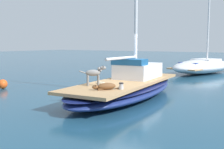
{
  "coord_description": "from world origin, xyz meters",
  "views": [
    {
      "loc": [
        5.3,
        -9.23,
        2.11
      ],
      "look_at": [
        0.0,
        -1.0,
        1.01
      ],
      "focal_mm": 44.21,
      "sensor_mm": 36.0,
      "label": 1
    }
  ],
  "objects": [
    {
      "name": "ground_plane",
      "position": [
        0.0,
        0.0,
        0.0
      ],
      "size": [
        120.0,
        120.0,
        0.0
      ],
      "primitive_type": "plane",
      "color": "navy"
    },
    {
      "name": "coiled_rope",
      "position": [
        -0.49,
        -1.03,
        0.68
      ],
      "size": [
        0.32,
        0.32,
        0.04
      ],
      "primitive_type": "torus",
      "color": "beige",
      "rests_on": "sailboat_main"
    },
    {
      "name": "dog_grey",
      "position": [
        -0.35,
        -1.6,
        1.08
      ],
      "size": [
        0.75,
        0.69,
        0.7
      ],
      "color": "gray",
      "rests_on": "sailboat_main"
    },
    {
      "name": "mast_main",
      "position": [
        -0.06,
        0.73,
        3.34
      ],
      "size": [
        0.14,
        2.27,
        6.03
      ],
      "color": "silver",
      "rests_on": "sailboat_main"
    },
    {
      "name": "moored_boat_far_astern",
      "position": [
        0.13,
        10.71,
        0.53
      ],
      "size": [
        4.08,
        6.84,
        6.17
      ],
      "color": "white",
      "rests_on": "ground"
    },
    {
      "name": "cabin_house",
      "position": [
        -0.08,
        1.11,
        1.01
      ],
      "size": [
        1.55,
        2.31,
        0.84
      ],
      "color": "silver",
      "rests_on": "sailboat_main"
    },
    {
      "name": "deck_winch",
      "position": [
        0.84,
        -1.77,
        0.76
      ],
      "size": [
        0.16,
        0.16,
        0.21
      ],
      "color": "#B7B7BC",
      "rests_on": "sailboat_main"
    },
    {
      "name": "sailboat_main",
      "position": [
        0.0,
        0.0,
        0.34
      ],
      "size": [
        3.01,
        7.39,
        0.66
      ],
      "color": "navy",
      "rests_on": "ground"
    },
    {
      "name": "mooring_buoy",
      "position": [
        -5.95,
        -1.25,
        0.22
      ],
      "size": [
        0.44,
        0.44,
        0.44
      ],
      "primitive_type": "sphere",
      "color": "#E55119",
      "rests_on": "ground"
    },
    {
      "name": "dog_brown",
      "position": [
        0.47,
        -2.11,
        0.77
      ],
      "size": [
        0.67,
        0.78,
        0.22
      ],
      "color": "brown",
      "rests_on": "sailboat_main"
    }
  ]
}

